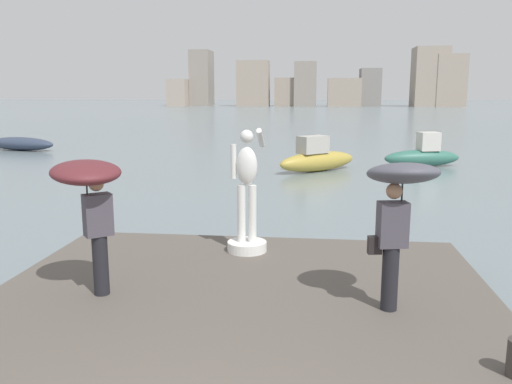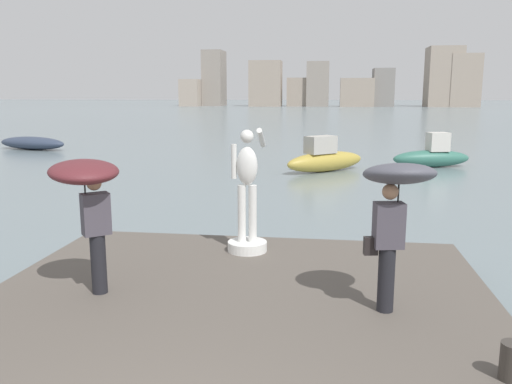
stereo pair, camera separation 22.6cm
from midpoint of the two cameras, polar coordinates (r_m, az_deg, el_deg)
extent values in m
plane|color=slate|center=(42.93, 5.02, 6.29)|extent=(400.00, 400.00, 0.00)
cylinder|color=white|center=(9.77, -1.64, -5.88)|extent=(0.72, 0.72, 0.18)
cylinder|color=white|center=(9.62, -2.25, -2.34)|extent=(0.15, 0.15, 1.06)
cylinder|color=white|center=(9.60, -1.07, -2.37)|extent=(0.15, 0.15, 1.06)
ellipsoid|color=white|center=(9.45, -1.69, 2.82)|extent=(0.38, 0.26, 0.70)
sphere|color=white|center=(9.39, -1.71, 6.02)|extent=(0.24, 0.24, 0.24)
cylinder|color=white|center=(9.48, -3.13, 3.31)|extent=(0.10, 0.10, 0.62)
cylinder|color=white|center=(9.63, -0.18, 5.87)|extent=(0.10, 0.59, 0.40)
cylinder|color=black|center=(8.00, -17.23, -7.55)|extent=(0.22, 0.22, 0.88)
cube|color=#47424C|center=(7.80, -17.53, -2.37)|extent=(0.45, 0.43, 0.60)
sphere|color=#A87A5B|center=(7.72, -17.71, 0.85)|extent=(0.21, 0.21, 0.21)
cylinder|color=#262626|center=(7.75, -18.58, -0.29)|extent=(0.02, 0.02, 0.49)
ellipsoid|color=#5B2328|center=(7.70, -18.72, 2.04)|extent=(1.37, 1.37, 0.40)
cylinder|color=black|center=(7.32, 13.41, -9.06)|extent=(0.22, 0.22, 0.88)
cube|color=#47424C|center=(7.11, 13.67, -3.43)|extent=(0.42, 0.31, 0.60)
sphere|color=#A87A5B|center=(7.01, 13.83, 0.10)|extent=(0.21, 0.21, 0.21)
cylinder|color=#262626|center=(7.11, 14.60, -0.77)|extent=(0.02, 0.02, 0.55)
ellipsoid|color=#4C4C56|center=(7.05, 14.73, 1.98)|extent=(1.10, 1.12, 0.42)
cube|color=black|center=(7.13, 11.83, -5.63)|extent=(0.20, 0.13, 0.24)
ellipsoid|color=#2D384C|center=(33.43, -24.29, 4.79)|extent=(4.72, 2.25, 0.75)
ellipsoid|color=#336B5B|center=(24.82, 17.26, 3.53)|extent=(3.62, 1.75, 0.76)
cube|color=beige|center=(24.86, 17.90, 5.22)|extent=(1.02, 0.87, 0.83)
ellipsoid|color=#B2993D|center=(22.41, 6.41, 3.31)|extent=(3.60, 3.37, 0.83)
cube|color=#B2ADA3|center=(22.13, 5.87, 5.12)|extent=(1.41, 1.36, 0.72)
cube|color=#A89989|center=(131.72, -8.39, 10.57)|extent=(4.61, 6.75, 6.42)
cube|color=gray|center=(134.94, -5.94, 12.12)|extent=(4.80, 7.79, 13.46)
cube|color=gray|center=(128.44, -0.35, 11.63)|extent=(7.50, 5.62, 10.66)
cube|color=gray|center=(129.98, 3.78, 10.73)|extent=(7.80, 5.46, 6.72)
cube|color=gray|center=(129.48, 5.31, 11.53)|extent=(5.21, 6.84, 10.45)
cube|color=gray|center=(127.79, 9.47, 10.57)|extent=(7.75, 4.48, 6.56)
cube|color=gray|center=(131.31, 12.16, 10.98)|extent=(4.71, 7.58, 8.85)
cube|color=gray|center=(131.89, 18.21, 11.71)|extent=(7.57, 7.74, 13.56)
cube|color=gray|center=(132.43, 20.08, 11.23)|extent=(6.71, 7.32, 11.89)
camera|label=1|loc=(0.11, -90.70, -0.13)|focal=37.00mm
camera|label=2|loc=(0.11, 89.30, 0.13)|focal=37.00mm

